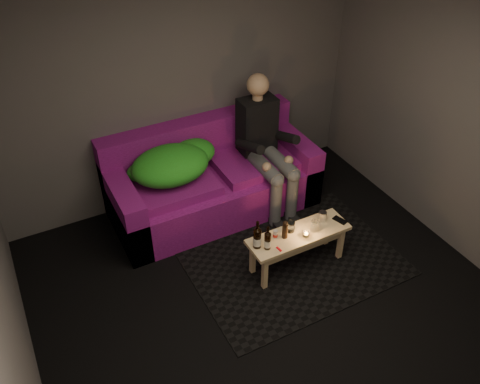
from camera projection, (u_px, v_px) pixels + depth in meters
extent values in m
plane|color=black|center=(290.00, 326.00, 4.38)|extent=(4.50, 4.50, 0.00)
plane|color=silver|center=(317.00, 27.00, 2.81)|extent=(4.50, 4.50, 0.00)
plane|color=#535154|center=(180.00, 86.00, 5.18)|extent=(4.00, 0.00, 4.00)
plane|color=#535154|center=(2.00, 314.00, 2.85)|extent=(0.00, 4.50, 4.50)
cube|color=black|center=(293.00, 261.00, 5.00)|extent=(2.00, 1.46, 0.01)
cube|color=#660D5A|center=(213.00, 192.00, 5.53)|extent=(2.19, 0.98, 0.46)
cube|color=#660D5A|center=(197.00, 139.00, 5.51)|extent=(2.19, 0.24, 0.48)
cube|color=#660D5A|center=(125.00, 210.00, 5.10)|extent=(0.22, 0.98, 0.68)
cube|color=#660D5A|center=(291.00, 160.00, 5.83)|extent=(0.22, 0.98, 0.68)
cube|color=#660D5A|center=(174.00, 186.00, 5.16)|extent=(0.82, 0.66, 0.11)
cube|color=#660D5A|center=(253.00, 162.00, 5.50)|extent=(0.82, 0.66, 0.11)
ellipsoid|color=#2E8B19|center=(170.00, 165.00, 5.06)|extent=(0.79, 0.61, 0.33)
ellipsoid|color=#2E8B19|center=(193.00, 153.00, 5.31)|extent=(0.48, 0.39, 0.26)
ellipsoid|color=#2E8B19|center=(144.00, 171.00, 5.11)|extent=(0.35, 0.28, 0.18)
cube|color=black|center=(257.00, 125.00, 5.38)|extent=(0.39, 0.24, 0.60)
sphere|color=tan|center=(258.00, 85.00, 5.10)|extent=(0.23, 0.23, 0.23)
cylinder|color=#44464D|center=(264.00, 167.00, 5.29)|extent=(0.15, 0.55, 0.15)
cylinder|color=#44464D|center=(280.00, 162.00, 5.36)|extent=(0.15, 0.55, 0.15)
cylinder|color=#44464D|center=(276.00, 203.00, 5.29)|extent=(0.12, 0.12, 0.56)
cylinder|color=#44464D|center=(292.00, 198.00, 5.36)|extent=(0.12, 0.12, 0.56)
cube|color=black|center=(278.00, 225.00, 5.39)|extent=(0.10, 0.24, 0.07)
cube|color=black|center=(294.00, 219.00, 5.46)|extent=(0.10, 0.24, 0.07)
cube|color=#E3BE84|center=(299.00, 235.00, 4.74)|extent=(1.00, 0.32, 0.04)
cube|color=#E3BE84|center=(298.00, 240.00, 4.77)|extent=(0.87, 0.25, 0.09)
cube|color=#E3BE84|center=(265.00, 273.00, 4.62)|extent=(0.05, 0.05, 0.37)
cube|color=#E3BE84|center=(253.00, 258.00, 4.78)|extent=(0.05, 0.05, 0.37)
cube|color=#E3BE84|center=(340.00, 243.00, 4.94)|extent=(0.05, 0.05, 0.37)
cube|color=#E3BE84|center=(327.00, 230.00, 5.10)|extent=(0.05, 0.05, 0.37)
cylinder|color=black|center=(257.00, 238.00, 4.52)|extent=(0.07, 0.07, 0.20)
cylinder|color=white|center=(257.00, 241.00, 4.54)|extent=(0.07, 0.07, 0.08)
cone|color=black|center=(257.00, 229.00, 4.45)|extent=(0.07, 0.07, 0.03)
cylinder|color=black|center=(258.00, 226.00, 4.43)|extent=(0.03, 0.03, 0.09)
cylinder|color=black|center=(268.00, 241.00, 4.52)|extent=(0.06, 0.06, 0.17)
cylinder|color=white|center=(267.00, 243.00, 4.53)|extent=(0.06, 0.06, 0.07)
cone|color=black|center=(268.00, 233.00, 4.46)|extent=(0.06, 0.06, 0.03)
cylinder|color=black|center=(268.00, 231.00, 4.44)|extent=(0.02, 0.02, 0.08)
cylinder|color=silver|center=(275.00, 234.00, 4.65)|extent=(0.05, 0.05, 0.09)
cylinder|color=black|center=(285.00, 231.00, 4.64)|extent=(0.07, 0.07, 0.14)
cylinder|color=white|center=(290.00, 227.00, 4.72)|extent=(0.11, 0.11, 0.10)
cylinder|color=white|center=(306.00, 234.00, 4.68)|extent=(0.06, 0.06, 0.05)
sphere|color=orange|center=(306.00, 233.00, 4.67)|extent=(0.02, 0.02, 0.02)
cylinder|color=white|center=(315.00, 226.00, 4.73)|extent=(0.09, 0.09, 0.10)
cylinder|color=silver|center=(322.00, 216.00, 4.84)|extent=(0.09, 0.09, 0.10)
cube|color=black|center=(340.00, 220.00, 4.87)|extent=(0.11, 0.15, 0.01)
cube|color=red|center=(279.00, 249.00, 4.55)|extent=(0.03, 0.07, 0.01)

